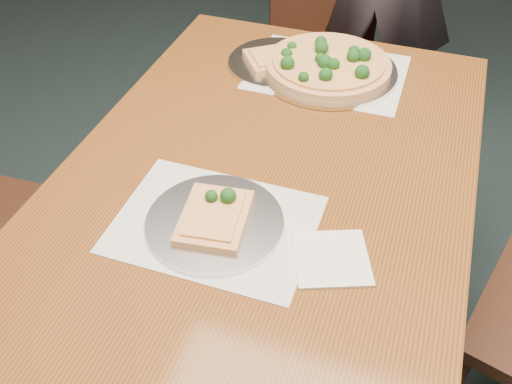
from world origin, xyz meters
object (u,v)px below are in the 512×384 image
(pizza_pan, at_px, (328,65))
(slice_plate_far, at_px, (278,60))
(dining_table, at_px, (256,222))
(slice_plate_near, at_px, (215,219))
(chair_far, at_px, (327,46))

(pizza_pan, height_order, slice_plate_far, pizza_pan)
(dining_table, xyz_separation_m, slice_plate_near, (-0.05, -0.12, 0.11))
(dining_table, relative_size, slice_plate_far, 5.36)
(dining_table, relative_size, pizza_pan, 3.92)
(pizza_pan, bearing_deg, dining_table, -93.34)
(pizza_pan, bearing_deg, slice_plate_far, 179.12)
(dining_table, distance_m, pizza_pan, 0.54)
(dining_table, distance_m, slice_plate_far, 0.55)
(dining_table, height_order, slice_plate_near, slice_plate_near)
(slice_plate_near, bearing_deg, pizza_pan, 83.07)
(dining_table, bearing_deg, slice_plate_near, -112.18)
(dining_table, xyz_separation_m, slice_plate_far, (-0.11, 0.53, 0.10))
(dining_table, xyz_separation_m, pizza_pan, (0.03, 0.53, 0.12))
(slice_plate_near, relative_size, slice_plate_far, 1.00)
(pizza_pan, bearing_deg, chair_far, 101.83)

